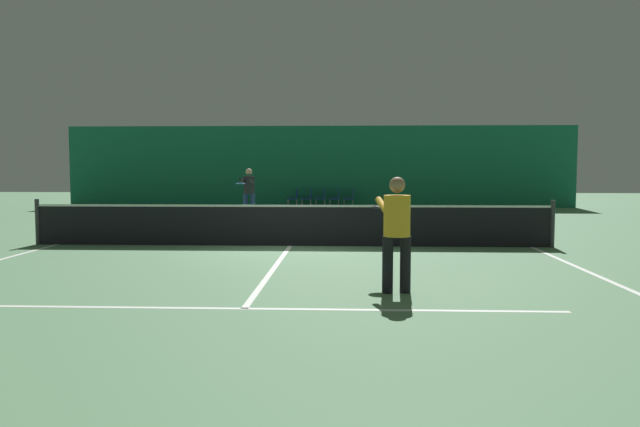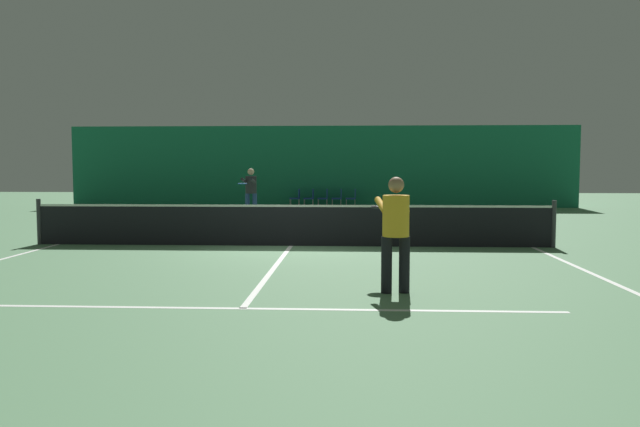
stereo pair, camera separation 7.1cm
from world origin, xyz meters
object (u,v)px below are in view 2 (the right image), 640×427
object	(u,v)px
tennis_net	(291,224)
courtside_chair_0	(296,197)
courtside_chair_3	(338,197)
player_far	(251,189)
player_near	(395,225)
courtside_chair_1	(310,197)
courtside_chair_2	(324,197)
courtside_chair_4	(352,197)

from	to	relation	value
tennis_net	courtside_chair_0	size ratio (longest dim) A/B	14.29
courtside_chair_0	courtside_chair_3	bearing A→B (deg)	90.00
tennis_net	courtside_chair_0	distance (m)	13.55
player_far	courtside_chair_0	world-z (taller)	player_far
player_near	courtside_chair_0	world-z (taller)	player_near
player_near	courtside_chair_1	size ratio (longest dim) A/B	2.00
player_near	courtside_chair_2	bearing A→B (deg)	-3.89
player_near	courtside_chair_1	world-z (taller)	player_near
tennis_net	courtside_chair_4	size ratio (longest dim) A/B	14.29
player_far	courtside_chair_1	bearing A→B (deg)	169.08
player_near	courtside_chair_4	xyz separation A→B (m)	(-0.60, 18.75, -0.49)
player_far	courtside_chair_3	world-z (taller)	player_far
courtside_chair_3	courtside_chair_1	bearing A→B (deg)	-90.00
courtside_chair_1	courtside_chair_2	world-z (taller)	same
player_far	courtside_chair_1	distance (m)	5.74
player_far	courtside_chair_3	xyz separation A→B (m)	(3.05, 5.42, -0.54)
tennis_net	courtside_chair_4	bearing A→B (deg)	83.97
courtside_chair_0	courtside_chair_1	distance (m)	0.63
player_far	courtside_chair_3	bearing A→B (deg)	158.09
courtside_chair_3	player_far	bearing A→B (deg)	-29.35
tennis_net	courtside_chair_4	distance (m)	13.58
courtside_chair_2	courtside_chair_3	xyz separation A→B (m)	(0.63, 0.00, 0.00)
courtside_chair_1	courtside_chair_0	bearing A→B (deg)	-90.00
courtside_chair_1	courtside_chair_2	distance (m)	0.63
courtside_chair_2	player_far	bearing A→B (deg)	-24.09
tennis_net	courtside_chair_3	distance (m)	13.53
courtside_chair_1	courtside_chair_3	size ratio (longest dim) A/B	1.00
player_near	courtside_chair_1	xyz separation A→B (m)	(-2.47, 18.75, -0.49)
courtside_chair_1	player_near	bearing A→B (deg)	7.51
courtside_chair_2	courtside_chair_0	bearing A→B (deg)	-90.00
courtside_chair_3	courtside_chair_4	distance (m)	0.63
player_far	courtside_chair_2	world-z (taller)	player_far
courtside_chair_0	courtside_chair_4	size ratio (longest dim) A/B	1.00
tennis_net	courtside_chair_2	bearing A→B (deg)	89.25
player_far	courtside_chair_4	bearing A→B (deg)	153.32
courtside_chair_0	courtside_chair_1	size ratio (longest dim) A/B	1.00
player_far	courtside_chair_0	distance (m)	5.58
courtside_chair_4	tennis_net	bearing A→B (deg)	-6.03
courtside_chair_0	courtside_chair_4	world-z (taller)	same
courtside_chair_2	courtside_chair_4	size ratio (longest dim) A/B	1.00
courtside_chair_2	courtside_chair_3	world-z (taller)	same
player_near	courtside_chair_3	size ratio (longest dim) A/B	2.00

